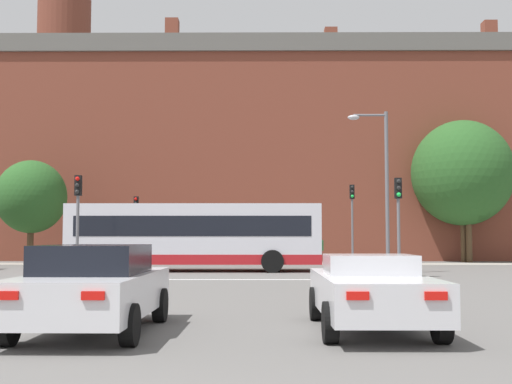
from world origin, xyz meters
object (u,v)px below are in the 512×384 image
at_px(traffic_light_far_right, 352,211).
at_px(traffic_light_near_right, 398,210).
at_px(pedestrian_walking_west, 173,245).
at_px(street_lamp_junction, 380,175).
at_px(bus_crossing_lead, 195,235).
at_px(traffic_light_near_left, 78,208).
at_px(car_saloon_left, 93,287).
at_px(car_roadster_right, 371,291).
at_px(traffic_light_far_left, 136,218).
at_px(pedestrian_walking_east, 76,247).
at_px(pedestrian_waiting, 320,248).

bearing_deg(traffic_light_far_right, traffic_light_near_right, -89.24).
bearing_deg(pedestrian_walking_west, street_lamp_junction, -124.97).
distance_m(bus_crossing_lead, pedestrian_walking_west, 7.75).
bearing_deg(traffic_light_near_left, traffic_light_near_right, -1.22).
height_order(traffic_light_near_left, street_lamp_junction, street_lamp_junction).
xyz_separation_m(bus_crossing_lead, traffic_light_near_left, (-4.14, -4.45, 1.06)).
bearing_deg(traffic_light_near_right, car_saloon_left, -120.72).
height_order(car_roadster_right, traffic_light_far_left, traffic_light_far_left).
bearing_deg(traffic_light_far_right, street_lamp_junction, -90.10).
bearing_deg(traffic_light_near_right, traffic_light_far_left, 136.91).
bearing_deg(pedestrian_walking_east, traffic_light_far_left, 158.13).
bearing_deg(bus_crossing_lead, pedestrian_walking_east, 46.74).
distance_m(traffic_light_far_left, traffic_light_far_right, 12.25).
bearing_deg(car_roadster_right, pedestrian_walking_east, 116.47).
bearing_deg(car_saloon_left, pedestrian_walking_east, 107.37).
bearing_deg(pedestrian_walking_east, street_lamp_junction, 130.96).
xyz_separation_m(traffic_light_far_right, pedestrian_walking_west, (-10.21, 0.81, -1.93)).
bearing_deg(pedestrian_walking_east, pedestrian_waiting, 160.25).
xyz_separation_m(bus_crossing_lead, pedestrian_walking_west, (-2.04, 7.46, -0.57)).
relative_size(traffic_light_near_right, pedestrian_walking_east, 2.34).
distance_m(car_saloon_left, street_lamp_junction, 18.66).
xyz_separation_m(bus_crossing_lead, traffic_light_far_left, (-4.06, 6.88, 0.96)).
height_order(traffic_light_near_right, pedestrian_walking_east, traffic_light_near_right).
bearing_deg(car_saloon_left, traffic_light_far_left, 100.15).
bearing_deg(traffic_light_far_right, bus_crossing_lead, -140.87).
relative_size(pedestrian_walking_east, pedestrian_walking_west, 0.92).
bearing_deg(car_saloon_left, bus_crossing_lead, 91.18).
relative_size(car_roadster_right, bus_crossing_lead, 0.38).
height_order(traffic_light_far_right, pedestrian_walking_east, traffic_light_far_right).
bearing_deg(traffic_light_far_right, car_roadster_right, -97.46).
distance_m(car_saloon_left, pedestrian_waiting, 26.09).
bearing_deg(pedestrian_walking_west, bus_crossing_lead, -156.96).
distance_m(traffic_light_far_right, pedestrian_waiting, 2.77).
bearing_deg(pedestrian_walking_east, bus_crossing_lead, 117.64).
distance_m(street_lamp_junction, pedestrian_waiting, 9.62).
bearing_deg(traffic_light_near_left, traffic_light_far_left, 89.59).
distance_m(traffic_light_near_left, street_lamp_junction, 12.65).
relative_size(bus_crossing_lead, traffic_light_near_right, 2.96).
height_order(traffic_light_near_right, pedestrian_walking_west, traffic_light_near_right).
height_order(traffic_light_near_right, street_lamp_junction, street_lamp_junction).
height_order(traffic_light_near_right, pedestrian_waiting, traffic_light_near_right).
bearing_deg(street_lamp_junction, car_roadster_right, -101.30).
relative_size(traffic_light_near_right, street_lamp_junction, 0.55).
xyz_separation_m(car_roadster_right, street_lamp_junction, (3.24, 16.20, 3.56)).
relative_size(car_saloon_left, traffic_light_near_right, 1.14).
height_order(traffic_light_far_left, traffic_light_far_right, traffic_light_far_right).
relative_size(car_saloon_left, traffic_light_near_left, 1.10).
xyz_separation_m(traffic_light_far_left, traffic_light_far_right, (12.24, -0.23, 0.40)).
bearing_deg(traffic_light_far_left, pedestrian_walking_west, 15.98).
xyz_separation_m(car_saloon_left, pedestrian_waiting, (6.19, 25.35, 0.16)).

